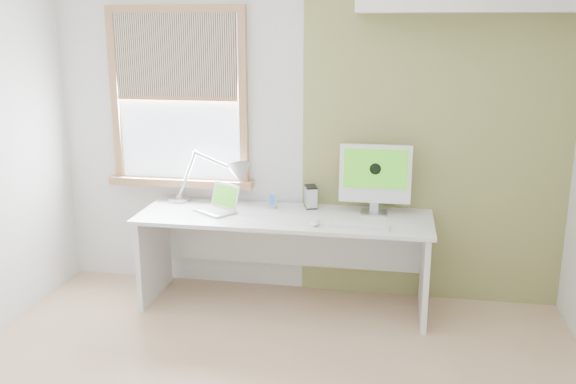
% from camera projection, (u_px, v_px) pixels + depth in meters
% --- Properties ---
extents(room, '(4.04, 3.54, 2.64)m').
position_uv_depth(room, '(253.00, 187.00, 3.20)').
color(room, tan).
rests_on(room, ground).
extents(accent_wall, '(2.00, 0.02, 2.60)m').
position_uv_depth(accent_wall, '(435.00, 136.00, 4.69)').
color(accent_wall, '#919A53').
rests_on(accent_wall, room).
extents(window, '(1.20, 0.14, 1.42)m').
position_uv_depth(window, '(178.00, 99.00, 4.93)').
color(window, '#AD744C').
rests_on(window, room).
extents(desk, '(2.20, 0.70, 0.73)m').
position_uv_depth(desk, '(286.00, 237.00, 4.78)').
color(desk, silver).
rests_on(desk, room).
extents(desk_lamp, '(0.75, 0.30, 0.42)m').
position_uv_depth(desk_lamp, '(228.00, 177.00, 4.93)').
color(desk_lamp, '#B0B2B4').
rests_on(desk_lamp, desk).
extents(laptop, '(0.38, 0.36, 0.21)m').
position_uv_depth(laptop, '(219.00, 205.00, 4.76)').
color(laptop, '#B0B2B4').
rests_on(laptop, desk).
extents(phone_dock, '(0.08, 0.08, 0.13)m').
position_uv_depth(phone_dock, '(272.00, 204.00, 4.84)').
color(phone_dock, '#B0B2B4').
rests_on(phone_dock, desk).
extents(external_drive, '(0.12, 0.15, 0.17)m').
position_uv_depth(external_drive, '(311.00, 197.00, 4.85)').
color(external_drive, '#B0B2B4').
rests_on(external_drive, desk).
extents(imac, '(0.53, 0.17, 0.52)m').
position_uv_depth(imac, '(375.00, 175.00, 4.66)').
color(imac, '#B0B2B4').
rests_on(imac, desk).
extents(keyboard, '(0.44, 0.16, 0.02)m').
position_uv_depth(keyboard, '(360.00, 225.00, 4.40)').
color(keyboard, white).
rests_on(keyboard, desk).
extents(mouse, '(0.07, 0.11, 0.03)m').
position_uv_depth(mouse, '(315.00, 223.00, 4.43)').
color(mouse, white).
rests_on(mouse, desk).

